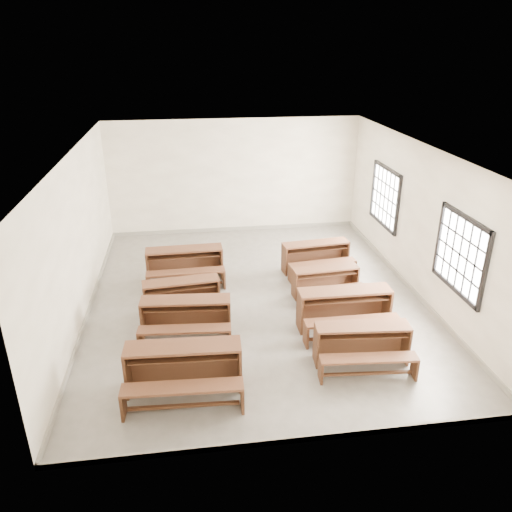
{
  "coord_description": "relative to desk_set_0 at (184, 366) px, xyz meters",
  "views": [
    {
      "loc": [
        -1.34,
        -9.42,
        5.14
      ],
      "look_at": [
        0.0,
        0.0,
        1.0
      ],
      "focal_mm": 35.0,
      "sensor_mm": 36.0,
      "label": 1
    }
  ],
  "objects": [
    {
      "name": "desk_set_1",
      "position": [
        0.06,
        1.63,
        -0.04
      ],
      "size": [
        1.72,
        0.99,
        0.75
      ],
      "rotation": [
        0.0,
        0.0,
        -0.08
      ],
      "color": "brown",
      "rests_on": "ground"
    },
    {
      "name": "desk_set_0",
      "position": [
        0.0,
        0.0,
        0.0
      ],
      "size": [
        1.85,
        1.03,
        0.81
      ],
      "rotation": [
        0.0,
        0.0,
        -0.05
      ],
      "color": "brown",
      "rests_on": "ground"
    },
    {
      "name": "desk_set_2",
      "position": [
        -0.02,
        2.55,
        -0.07
      ],
      "size": [
        1.61,
        0.95,
        0.69
      ],
      "rotation": [
        0.0,
        0.0,
        0.1
      ],
      "color": "brown",
      "rests_on": "ground"
    },
    {
      "name": "room",
      "position": [
        1.64,
        2.89,
        1.67
      ],
      "size": [
        8.5,
        8.5,
        3.2
      ],
      "color": "gray",
      "rests_on": "ground"
    },
    {
      "name": "desk_set_4",
      "position": [
        3.01,
        0.33,
        -0.05
      ],
      "size": [
        1.67,
        0.96,
        0.72
      ],
      "rotation": [
        0.0,
        0.0,
        -0.09
      ],
      "color": "brown",
      "rests_on": "ground"
    },
    {
      "name": "desk_set_3",
      "position": [
        0.06,
        4.0,
        -0.02
      ],
      "size": [
        1.76,
        0.95,
        0.78
      ],
      "rotation": [
        0.0,
        0.0,
        0.03
      ],
      "color": "brown",
      "rests_on": "ground"
    },
    {
      "name": "desk_set_6",
      "position": [
        3.07,
        2.83,
        -0.1
      ],
      "size": [
        1.48,
        0.85,
        0.64
      ],
      "rotation": [
        0.0,
        0.0,
        0.08
      ],
      "color": "brown",
      "rests_on": "ground"
    },
    {
      "name": "desk_set_5",
      "position": [
        3.06,
        1.47,
        -0.01
      ],
      "size": [
        1.78,
        0.93,
        0.8
      ],
      "rotation": [
        0.0,
        0.0,
        -0.0
      ],
      "color": "brown",
      "rests_on": "ground"
    },
    {
      "name": "desk_set_7",
      "position": [
        3.17,
        4.09,
        -0.06
      ],
      "size": [
        1.67,
        0.99,
        0.72
      ],
      "rotation": [
        0.0,
        0.0,
        0.1
      ],
      "color": "brown",
      "rests_on": "ground"
    }
  ]
}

